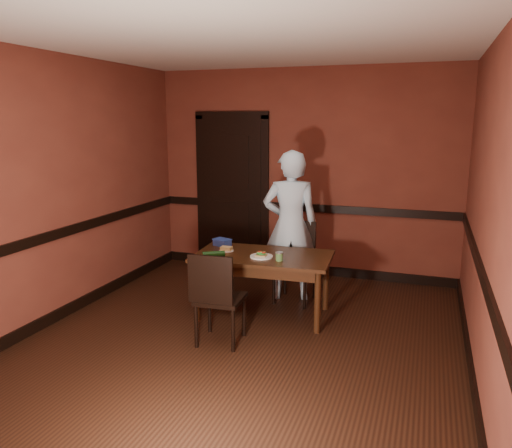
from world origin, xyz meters
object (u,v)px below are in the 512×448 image
Objects in this scene: person at (290,226)px; sauce_jar at (279,256)px; food_tub at (222,242)px; chair_far at (295,263)px; cheese_saucer at (226,249)px; dining_table at (263,285)px; sandwich_plate at (261,256)px; chair_near at (220,297)px.

sauce_jar is (0.10, -0.76, -0.15)m from person.
chair_far is at bearing 38.60° from food_tub.
person is 0.82m from cheese_saucer.
food_tub is at bearing 123.69° from cheese_saucer.
chair_far reaches higher than cheese_saucer.
cheese_saucer is at bearing 174.81° from dining_table.
chair_far is at bearing 114.33° from person.
dining_table is 9.02× the size of cheese_saucer.
sandwich_plate is 0.22m from sauce_jar.
food_tub reaches higher than dining_table.
dining_table is 6.02× the size of sandwich_plate.
sauce_jar reaches higher than sandwich_plate.
chair_near is 5.64× the size of cheese_saucer.
sauce_jar is 0.57× the size of cheese_saucer.
chair_far is at bearing -110.96° from chair_near.
sauce_jar is at bearing -7.62° from food_tub.
chair_near is at bearing -102.11° from chair_far.
sauce_jar is (0.22, -0.16, 0.38)m from dining_table.
dining_table is 15.79× the size of sauce_jar.
dining_table is 0.55m from chair_far.
chair_far reaches higher than chair_near.
chair_near reaches higher than dining_table.
dining_table is 1.55× the size of chair_far.
person reaches higher than chair_far.
sandwich_plate is 0.45m from cheese_saucer.
chair_far is 5.80× the size of cheese_saucer.
dining_table is 0.55m from cheese_saucer.
sandwich_plate is 1.08× the size of food_tub.
sandwich_plate is at bearing -109.30° from chair_near.
cheese_saucer is (-0.55, -0.59, -0.18)m from person.
person reaches higher than food_tub.
chair_near is at bearing -106.16° from dining_table.
food_tub is (-0.76, -0.29, 0.25)m from chair_far.
chair_near is at bearing -105.06° from sandwich_plate.
cheese_saucer is 0.24m from food_tub.
person is (0.13, 0.60, 0.53)m from dining_table.
sauce_jar is at bearing -84.58° from chair_far.
chair_far is 0.43m from person.
dining_table is 0.81m from person.
cheese_saucer is (-0.43, 0.11, 0.00)m from sandwich_plate.
food_tub is (-0.55, 0.21, 0.37)m from dining_table.
person is (-0.09, 0.10, 0.40)m from chair_far.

